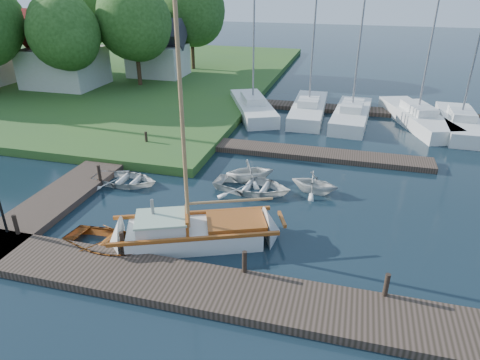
% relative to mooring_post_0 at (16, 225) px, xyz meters
% --- Properties ---
extents(ground, '(160.00, 160.00, 0.00)m').
position_rel_mooring_post_0_xyz_m(ground, '(7.50, 5.00, -0.70)').
color(ground, black).
rests_on(ground, ground).
extents(near_dock, '(18.00, 2.20, 0.30)m').
position_rel_mooring_post_0_xyz_m(near_dock, '(7.50, -1.00, -0.55)').
color(near_dock, '#2D241A').
rests_on(near_dock, ground).
extents(left_dock, '(2.20, 18.00, 0.30)m').
position_rel_mooring_post_0_xyz_m(left_dock, '(-0.50, 7.00, -0.55)').
color(left_dock, '#2D241A').
rests_on(left_dock, ground).
extents(far_dock, '(14.00, 1.60, 0.30)m').
position_rel_mooring_post_0_xyz_m(far_dock, '(9.50, 11.50, -0.55)').
color(far_dock, '#2D241A').
rests_on(far_dock, ground).
extents(pontoon, '(30.00, 1.60, 0.30)m').
position_rel_mooring_post_0_xyz_m(pontoon, '(17.50, 21.00, -0.55)').
color(pontoon, '#2D241A').
rests_on(pontoon, ground).
extents(shore, '(50.00, 40.00, 0.50)m').
position_rel_mooring_post_0_xyz_m(shore, '(-20.50, 27.00, -0.45)').
color(shore, '#315725').
rests_on(shore, ground).
extents(mooring_post_0, '(0.16, 0.16, 0.80)m').
position_rel_mooring_post_0_xyz_m(mooring_post_0, '(0.00, 0.00, 0.00)').
color(mooring_post_0, black).
rests_on(mooring_post_0, near_dock).
extents(mooring_post_1, '(0.16, 0.16, 0.80)m').
position_rel_mooring_post_0_xyz_m(mooring_post_1, '(4.50, 0.00, 0.00)').
color(mooring_post_1, black).
rests_on(mooring_post_1, near_dock).
extents(mooring_post_2, '(0.16, 0.16, 0.80)m').
position_rel_mooring_post_0_xyz_m(mooring_post_2, '(9.00, 0.00, 0.00)').
color(mooring_post_2, black).
rests_on(mooring_post_2, near_dock).
extents(mooring_post_3, '(0.16, 0.16, 0.80)m').
position_rel_mooring_post_0_xyz_m(mooring_post_3, '(13.50, 0.00, 0.00)').
color(mooring_post_3, black).
rests_on(mooring_post_3, near_dock).
extents(mooring_post_4, '(0.16, 0.16, 0.80)m').
position_rel_mooring_post_0_xyz_m(mooring_post_4, '(0.50, 5.00, 0.00)').
color(mooring_post_4, black).
rests_on(mooring_post_4, left_dock).
extents(mooring_post_5, '(0.16, 0.16, 0.80)m').
position_rel_mooring_post_0_xyz_m(mooring_post_5, '(0.50, 10.00, 0.00)').
color(mooring_post_5, black).
rests_on(mooring_post_5, left_dock).
extents(sailboat, '(7.36, 4.54, 9.83)m').
position_rel_mooring_post_0_xyz_m(sailboat, '(6.75, 1.72, -0.36)').
color(sailboat, silver).
rests_on(sailboat, ground).
extents(dinghy, '(3.89, 3.00, 0.74)m').
position_rel_mooring_post_0_xyz_m(dinghy, '(3.70, 0.36, -0.33)').
color(dinghy, brown).
rests_on(dinghy, ground).
extents(tender_a, '(3.26, 2.34, 0.67)m').
position_rel_mooring_post_0_xyz_m(tender_a, '(1.53, 5.53, -0.36)').
color(tender_a, silver).
rests_on(tender_a, ground).
extents(tender_b, '(3.01, 2.85, 1.25)m').
position_rel_mooring_post_0_xyz_m(tender_b, '(7.36, 7.44, -0.08)').
color(tender_b, silver).
rests_on(tender_b, ground).
extents(tender_c, '(3.89, 2.93, 0.77)m').
position_rel_mooring_post_0_xyz_m(tender_c, '(7.73, 6.38, -0.32)').
color(tender_c, silver).
rests_on(tender_c, ground).
extents(tender_d, '(2.54, 2.29, 1.17)m').
position_rel_mooring_post_0_xyz_m(tender_d, '(10.57, 7.02, -0.12)').
color(tender_d, silver).
rests_on(tender_d, ground).
extents(marina_boat_0, '(5.22, 8.00, 9.94)m').
position_rel_mooring_post_0_xyz_m(marina_boat_0, '(4.81, 18.65, -0.14)').
color(marina_boat_0, silver).
rests_on(marina_boat_0, ground).
extents(marina_boat_1, '(2.36, 7.80, 10.35)m').
position_rel_mooring_post_0_xyz_m(marina_boat_1, '(8.84, 19.16, -0.13)').
color(marina_boat_1, silver).
rests_on(marina_boat_1, ground).
extents(marina_boat_2, '(2.73, 7.35, 11.84)m').
position_rel_mooring_post_0_xyz_m(marina_boat_2, '(11.88, 18.48, -0.12)').
color(marina_boat_2, silver).
rests_on(marina_boat_2, ground).
extents(marina_boat_3, '(4.86, 8.52, 13.05)m').
position_rel_mooring_post_0_xyz_m(marina_boat_3, '(16.24, 19.10, -0.11)').
color(marina_boat_3, silver).
rests_on(marina_boat_3, ground).
extents(marina_boat_4, '(2.31, 7.45, 11.69)m').
position_rel_mooring_post_0_xyz_m(marina_boat_4, '(18.82, 18.51, -0.12)').
color(marina_boat_4, silver).
rests_on(marina_boat_4, ground).
extents(house_a, '(6.30, 5.00, 6.29)m').
position_rel_mooring_post_0_xyz_m(house_a, '(-12.50, 21.00, 2.26)').
color(house_a, beige).
rests_on(house_a, shore).
extents(house_c, '(5.25, 4.00, 5.28)m').
position_rel_mooring_post_0_xyz_m(house_c, '(-6.50, 27.00, 1.88)').
color(house_c, beige).
rests_on(house_c, shore).
extents(tree_2, '(5.83, 5.75, 7.82)m').
position_rel_mooring_post_0_xyz_m(tree_2, '(-10.50, 19.05, 4.55)').
color(tree_2, '#332114').
rests_on(tree_2, shore).
extents(tree_3, '(6.41, 6.38, 8.74)m').
position_rel_mooring_post_0_xyz_m(tree_3, '(-6.50, 23.05, 5.11)').
color(tree_3, '#332114').
rests_on(tree_3, shore).
extents(tree_4, '(7.01, 7.01, 9.66)m').
position_rel_mooring_post_0_xyz_m(tree_4, '(-14.50, 27.05, 5.67)').
color(tree_4, '#332114').
rests_on(tree_4, shore).
extents(tree_7, '(6.83, 6.83, 9.38)m').
position_rel_mooring_post_0_xyz_m(tree_7, '(-4.50, 31.05, 5.50)').
color(tree_7, '#332114').
rests_on(tree_7, shore).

